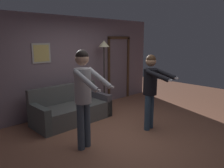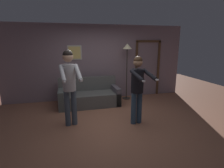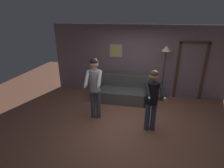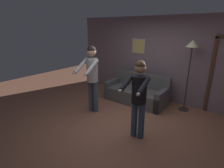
# 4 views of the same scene
# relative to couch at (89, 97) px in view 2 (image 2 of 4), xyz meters

# --- Properties ---
(ground_plane) EXTENTS (12.00, 12.00, 0.00)m
(ground_plane) POSITION_rel_couch_xyz_m (0.40, -1.44, -0.28)
(ground_plane) COLOR #935C45
(back_wall_assembly) EXTENTS (6.40, 0.10, 2.60)m
(back_wall_assembly) POSITION_rel_couch_xyz_m (0.43, 0.70, 1.02)
(back_wall_assembly) COLOR slate
(back_wall_assembly) RESTS_ON ground_plane
(couch) EXTENTS (1.91, 0.88, 0.87)m
(couch) POSITION_rel_couch_xyz_m (0.00, 0.00, 0.00)
(couch) COLOR #545552
(couch) RESTS_ON ground_plane
(torchiere_lamp) EXTENTS (0.32, 0.32, 1.96)m
(torchiere_lamp) POSITION_rel_couch_xyz_m (1.38, 0.34, 1.34)
(torchiere_lamp) COLOR #332D28
(torchiere_lamp) RESTS_ON ground_plane
(person_standing_left) EXTENTS (0.50, 0.73, 1.82)m
(person_standing_left) POSITION_rel_couch_xyz_m (-0.59, -1.35, 0.84)
(person_standing_left) COLOR #445262
(person_standing_left) RESTS_ON ground_plane
(person_standing_right) EXTENTS (0.51, 0.73, 1.67)m
(person_standing_right) POSITION_rel_couch_xyz_m (1.00, -1.63, 0.73)
(person_standing_right) COLOR #324C64
(person_standing_right) RESTS_ON ground_plane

